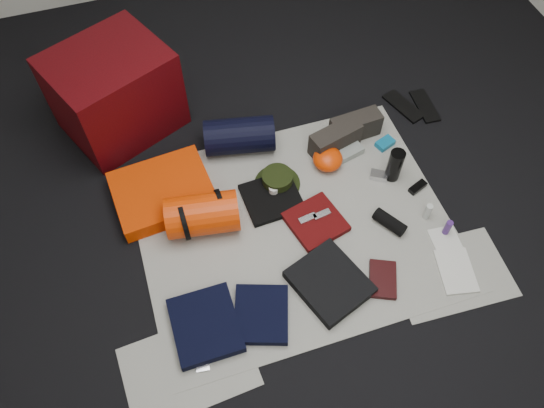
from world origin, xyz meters
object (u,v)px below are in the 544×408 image
object	(u,v)px
red_cabinet	(115,93)
stuff_sack	(202,214)
water_bottle	(395,165)
compact_camera	(379,176)
navy_duffel	(239,136)
sleeping_pad	(163,192)
paperback_book	(383,279)

from	to	relation	value
red_cabinet	stuff_sack	world-z (taller)	red_cabinet
water_bottle	compact_camera	bearing A→B (deg)	168.52
water_bottle	navy_duffel	bearing A→B (deg)	148.34
compact_camera	sleeping_pad	bearing A→B (deg)	-159.80
red_cabinet	sleeping_pad	bearing A→B (deg)	-103.11
red_cabinet	water_bottle	bearing A→B (deg)	-56.42
stuff_sack	water_bottle	xyz separation A→B (m)	(1.07, -0.01, -0.00)
navy_duffel	paperback_book	size ratio (longest dim) A/B	1.96
water_bottle	paperback_book	bearing A→B (deg)	-118.85
sleeping_pad	red_cabinet	bearing A→B (deg)	100.89
red_cabinet	compact_camera	xyz separation A→B (m)	(1.28, -0.85, -0.23)
sleeping_pad	compact_camera	bearing A→B (deg)	-11.66
compact_camera	paperback_book	size ratio (longest dim) A/B	0.46
water_bottle	compact_camera	distance (m)	0.11
stuff_sack	paperback_book	distance (m)	0.96
sleeping_pad	compact_camera	size ratio (longest dim) A/B	5.48
red_cabinet	paperback_book	xyz separation A→B (m)	(1.04, -1.43, -0.24)
red_cabinet	water_bottle	distance (m)	1.61
red_cabinet	paperback_book	world-z (taller)	red_cabinet
water_bottle	paperback_book	xyz separation A→B (m)	(-0.31, -0.57, -0.09)
sleeping_pad	water_bottle	xyz separation A→B (m)	(1.24, -0.26, 0.06)
sleeping_pad	water_bottle	size ratio (longest dim) A/B	2.48
navy_duffel	paperback_book	world-z (taller)	navy_duffel
compact_camera	water_bottle	bearing A→B (deg)	20.38
navy_duffel	water_bottle	bearing A→B (deg)	-20.07
red_cabinet	sleeping_pad	xyz separation A→B (m)	(0.12, -0.61, -0.20)
sleeping_pad	paperback_book	size ratio (longest dim) A/B	2.55
water_bottle	paperback_book	distance (m)	0.66
red_cabinet	water_bottle	size ratio (longest dim) A/B	2.97
compact_camera	paperback_book	bearing A→B (deg)	-80.46
sleeping_pad	navy_duffel	distance (m)	0.54
red_cabinet	navy_duffel	size ratio (longest dim) A/B	1.56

